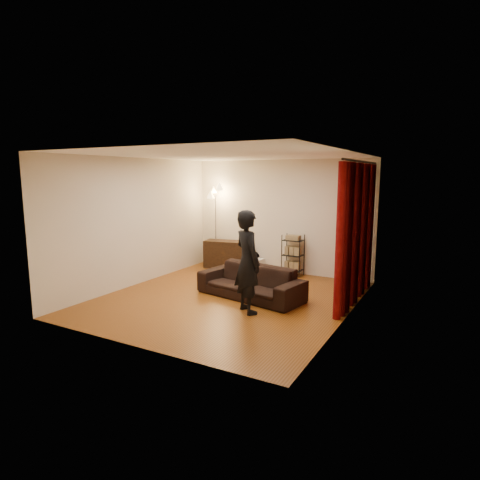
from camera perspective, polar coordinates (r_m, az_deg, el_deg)
The scene contains 14 objects.
floor at distance 7.77m, azimuth -1.73°, elevation -8.29°, with size 5.00×5.00×0.00m, color brown.
ceiling at distance 7.42m, azimuth -1.83°, elevation 12.02°, with size 5.00×5.00×0.00m, color white.
wall_back at distance 9.70m, azimuth 5.74°, elevation 3.33°, with size 5.00×5.00×0.00m, color beige.
wall_front at distance 5.50m, azimuth -15.12°, elevation -1.45°, with size 5.00×5.00×0.00m, color beige.
wall_left at distance 8.82m, azimuth -14.49°, elevation 2.50°, with size 5.00×5.00×0.00m, color beige.
wall_right at distance 6.63m, azimuth 15.22°, elevation 0.34°, with size 5.00×5.00×0.00m, color beige.
curtain_rod at distance 7.68m, azimuth 16.89°, elevation 10.64°, with size 0.04×0.04×2.65m, color black.
curtain at distance 7.76m, azimuth 16.30°, elevation 0.98°, with size 0.22×2.65×2.55m, color #660B09, non-canonical shape.
sofa at distance 7.75m, azimuth 1.50°, elevation -5.97°, with size 2.10×0.82×0.61m, color black.
person at distance 6.81m, azimuth 1.10°, elevation -3.11°, with size 0.64×0.42×1.77m, color black.
media_cabinet at distance 10.18m, azimuth -1.70°, elevation -2.05°, with size 1.19×0.45×0.69m, color black.
storage_boxes at distance 9.93m, azimuth 2.15°, elevation -3.50°, with size 0.37×0.29×0.30m, color white, non-canonical shape.
wire_shelf at distance 9.46m, azimuth 7.53°, elevation -2.15°, with size 0.44×0.31×0.97m, color black, non-canonical shape.
floor_lamp at distance 10.23m, azimuth -3.49°, elevation 1.90°, with size 0.37×0.37×2.07m, color silver, non-canonical shape.
Camera 1 is at (3.76, -6.38, 2.34)m, focal length 30.00 mm.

